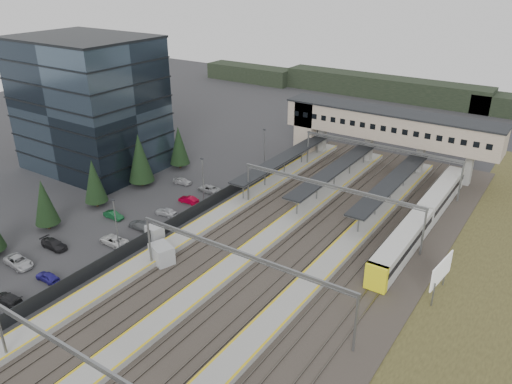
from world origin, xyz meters
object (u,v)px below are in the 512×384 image
Objects in this scene: relay_cabin_far at (155,233)px; footbridge at (374,125)px; billboard at (441,272)px; train at (423,218)px; relay_cabin_near at (162,254)px; office_building at (90,104)px.

footbridge reaches higher than relay_cabin_far.
billboard is at bearing -57.50° from footbridge.
relay_cabin_near is at bearing -132.60° from train.
billboard is (22.73, -35.67, -4.64)m from footbridge.
relay_cabin_near is 0.09× the size of footbridge.
office_building is 0.65× the size of train.
office_building is 61.55m from train.
footbridge reaches higher than train.
train is at bearing 37.68° from relay_cabin_far.
billboard reaches higher than train.
office_building reaches higher than relay_cabin_near.
relay_cabin_far is 0.07× the size of train.
office_building is 4.18× the size of billboard.
billboard is (31.91, 12.90, 1.98)m from relay_cabin_near.
relay_cabin_far is at bearing -166.54° from billboard.
footbridge is (14.39, 44.55, 6.89)m from relay_cabin_far.
relay_cabin_far is (29.31, -14.56, -11.15)m from office_building.
relay_cabin_near is at bearing -28.28° from office_building.
train is at bearing 113.45° from billboard.
train is 16.21m from billboard.
relay_cabin_near is (34.52, -18.57, -10.88)m from office_building.
office_building is at bearing -171.33° from train.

